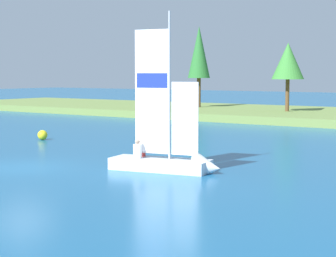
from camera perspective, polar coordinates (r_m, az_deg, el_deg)
ground_plane at (r=24.53m, az=-13.88°, el=-3.68°), size 200.00×200.00×0.00m
shore_bank at (r=50.91m, az=13.73°, el=1.25°), size 80.00×15.56×0.61m
shoreline_tree_left at (r=56.04m, az=3.00°, el=7.29°), size 2.08×2.08×7.58m
shoreline_tree_midleft at (r=50.67m, az=11.47°, el=6.35°), size 2.69×2.69×5.73m
sailboat at (r=22.81m, az=0.68°, el=-2.99°), size 4.58×2.06×6.48m
channel_buoy at (r=34.46m, az=-11.99°, el=-0.62°), size 0.56×0.56×0.56m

